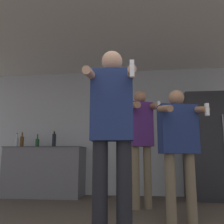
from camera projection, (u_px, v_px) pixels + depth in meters
name	position (u px, v px, depth m)	size (l,w,h in m)	color
wall_back	(136.00, 131.00, 5.11)	(7.00, 0.06, 2.55)	#B2B7BC
ceiling_slab	(132.00, 30.00, 3.65)	(7.00, 3.92, 0.05)	silver
refrigerator	(205.00, 146.00, 4.58)	(0.74, 0.67, 1.90)	#262628
counter	(45.00, 171.00, 4.82)	(1.50, 0.65, 0.94)	slate
bottle_green_wine	(22.00, 141.00, 4.95)	(0.07, 0.07, 0.31)	#563314
bottle_dark_rum	(37.00, 142.00, 4.91)	(0.07, 0.07, 0.25)	#194723
bottle_clear_vodka	(17.00, 142.00, 4.96)	(0.07, 0.07, 0.28)	silver
bottle_amber_bourbon	(54.00, 140.00, 4.88)	(0.07, 0.07, 0.32)	black
person_woman_foreground	(112.00, 129.00, 2.27)	(0.45, 0.50, 1.74)	black
person_man_side	(179.00, 140.00, 2.98)	(0.57, 0.53, 1.56)	#75664C
person_spectator_back	(141.00, 136.00, 3.78)	(0.51, 0.52, 1.77)	#75664C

